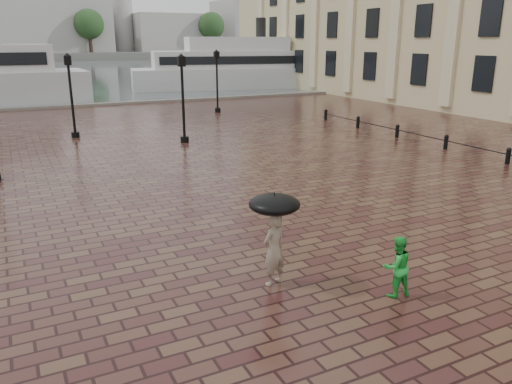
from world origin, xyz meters
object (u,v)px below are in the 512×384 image
adult_pedestrian (274,249)px  ferry_far (237,67)px  child_pedestrian (397,266)px  street_lamps (80,95)px

adult_pedestrian → ferry_far: bearing=-131.0°
adult_pedestrian → ferry_far: ferry_far is taller
child_pedestrian → ferry_far: (16.98, 45.30, 1.62)m
street_lamps → adult_pedestrian: street_lamps is taller
street_lamps → child_pedestrian: (3.18, -21.48, -1.66)m
adult_pedestrian → child_pedestrian: 2.59m
ferry_far → adult_pedestrian: bearing=-102.6°
street_lamps → ferry_far: 31.21m
street_lamps → adult_pedestrian: bearing=-86.7°
child_pedestrian → ferry_far: 48.41m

